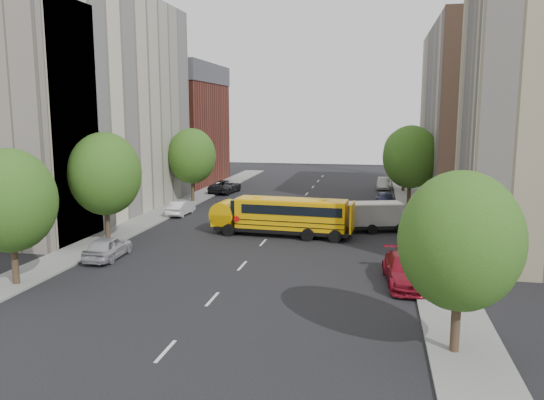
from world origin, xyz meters
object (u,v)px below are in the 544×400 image
(street_tree_1, at_px, (105,174))
(street_tree_2, at_px, (192,156))
(street_tree_0, at_px, (10,201))
(safari_truck, at_px, (367,216))
(street_tree_5, at_px, (404,152))
(street_tree_4, at_px, (411,157))
(parked_car_4, at_px, (385,199))
(parked_car_1, at_px, (181,208))
(parked_car_5, at_px, (384,183))
(school_bus, at_px, (281,215))
(parked_car_2, at_px, (225,186))
(parked_car_3, at_px, (406,270))
(street_tree_3, at_px, (460,241))
(parked_car_0, at_px, (108,247))

(street_tree_1, xyz_separation_m, street_tree_2, (0.00, 18.00, -0.12))
(street_tree_0, height_order, safari_truck, street_tree_0)
(street_tree_5, bearing_deg, street_tree_1, -126.25)
(street_tree_1, height_order, street_tree_4, street_tree_4)
(street_tree_4, bearing_deg, parked_car_4, 160.21)
(street_tree_4, height_order, parked_car_1, street_tree_4)
(parked_car_5, bearing_deg, street_tree_1, -118.06)
(parked_car_4, bearing_deg, street_tree_4, -21.99)
(school_bus, bearing_deg, parked_car_2, 120.81)
(street_tree_4, xyz_separation_m, school_bus, (-10.12, -13.51, -3.45))
(school_bus, bearing_deg, street_tree_0, -125.36)
(safari_truck, bearing_deg, street_tree_0, -153.16)
(school_bus, height_order, parked_car_3, school_bus)
(school_bus, xyz_separation_m, parked_car_3, (8.72, -10.22, -0.83))
(parked_car_3, bearing_deg, parked_car_1, 133.71)
(street_tree_4, bearing_deg, parked_car_3, -93.38)
(school_bus, bearing_deg, street_tree_3, -57.34)
(street_tree_1, bearing_deg, street_tree_0, -90.00)
(street_tree_5, relative_size, parked_car_2, 1.39)
(street_tree_5, distance_m, school_bus, 27.61)
(street_tree_0, relative_size, parked_car_1, 1.87)
(street_tree_4, bearing_deg, street_tree_2, 180.00)
(parked_car_1, bearing_deg, street_tree_1, 83.84)
(street_tree_4, xyz_separation_m, safari_truck, (-3.73, -10.83, -3.85))
(street_tree_5, bearing_deg, parked_car_1, -137.09)
(street_tree_1, relative_size, parked_car_1, 1.99)
(street_tree_5, xyz_separation_m, parked_car_1, (-20.60, -19.15, -4.05))
(street_tree_1, distance_m, school_bus, 13.13)
(street_tree_0, height_order, street_tree_3, street_tree_0)
(parked_car_3, bearing_deg, street_tree_2, 125.49)
(parked_car_5, bearing_deg, street_tree_0, -111.49)
(parked_car_0, relative_size, parked_car_2, 0.81)
(street_tree_5, relative_size, parked_car_4, 1.68)
(parked_car_5, bearing_deg, parked_car_4, -86.12)
(street_tree_5, bearing_deg, street_tree_4, -90.00)
(street_tree_3, height_order, parked_car_0, street_tree_3)
(street_tree_0, relative_size, street_tree_4, 0.91)
(street_tree_4, bearing_deg, parked_car_5, 99.09)
(street_tree_5, height_order, safari_truck, street_tree_5)
(school_bus, relative_size, parked_car_5, 2.40)
(street_tree_3, relative_size, safari_truck, 1.25)
(street_tree_4, bearing_deg, safari_truck, -109.02)
(school_bus, xyz_separation_m, parked_car_4, (7.92, 14.30, -0.87))
(street_tree_5, relative_size, parked_car_1, 1.89)
(street_tree_3, relative_size, parked_car_1, 1.79)
(street_tree_5, xyz_separation_m, safari_truck, (-3.73, -22.83, -3.48))
(street_tree_0, xyz_separation_m, safari_truck, (18.27, 17.17, -3.42))
(parked_car_2, distance_m, parked_car_5, 19.50)
(street_tree_2, distance_m, street_tree_5, 25.06)
(street_tree_2, distance_m, street_tree_3, 38.83)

